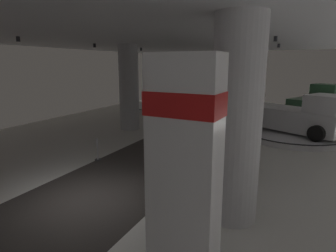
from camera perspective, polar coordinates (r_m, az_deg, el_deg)
The scene contains 14 objects.
ground at distance 9.65m, azimuth -16.32°, elevation -14.35°, with size 24.00×44.00×0.06m.
ceiling_with_spotlights at distance 8.75m, azimuth -18.69°, elevation 20.41°, with size 24.00×44.00×0.39m.
column_right at distance 7.63m, azimuth 13.73°, elevation 0.78°, with size 1.32×1.32×5.50m.
column_left at distance 18.63m, azimuth -7.96°, elevation 7.75°, with size 1.26×1.26×5.50m.
brand_sign_pylon at distance 4.56m, azimuth 3.18°, elevation -13.20°, with size 1.29×0.70×4.41m.
display_platform_far_right at distance 18.10m, azimuth 23.99°, elevation -1.53°, with size 5.68×5.68×0.37m.
pickup_truck_far_right at distance 17.74m, azimuth 25.20°, elevation 1.73°, with size 5.68×4.39×2.30m.
display_platform_deep_right at distance 24.86m, azimuth 27.56°, elevation 1.70°, with size 5.68×5.68×0.37m.
pickup_truck_deep_right at distance 25.00m, azimuth 28.10°, elevation 4.26°, with size 4.28×5.69×2.30m.
display_platform_deep_left at distance 27.37m, azimuth -1.50°, elevation 3.90°, with size 5.82×5.82×0.29m.
display_car_deep_left at distance 27.28m, azimuth -1.49°, elevation 5.77°, with size 2.61×4.38×1.71m.
visitor_walking_near at distance 13.81m, azimuth 2.03°, elevation -1.52°, with size 0.32×0.32×1.59m.
visitor_walking_far at distance 11.91m, azimuth -0.30°, elevation -3.82°, with size 0.32×0.32×1.59m.
stanchion_a at distance 13.05m, azimuth -14.14°, elevation -5.20°, with size 0.28×0.28×1.01m.
Camera 1 is at (5.96, -6.27, 4.25)m, focal length 29.97 mm.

